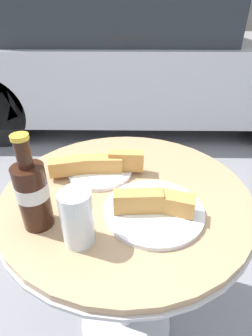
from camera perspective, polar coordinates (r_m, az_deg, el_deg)
name	(u,v)px	position (r m, az deg, el deg)	size (l,w,h in m)	color
ground_plane	(126,322)	(1.31, -0.03, -30.44)	(30.00, 30.00, 0.00)	gray
bistro_table	(126,227)	(0.85, -0.04, -12.83)	(0.71, 0.71, 0.71)	#B7B7BC
cola_bottle_left	(33,193)	(0.63, -19.66, -5.09)	(0.07, 0.07, 0.23)	#33190F
drinking_glass	(77,220)	(0.58, -10.54, -11.06)	(0.07, 0.07, 0.13)	silver
lunch_plate_near	(154,207)	(0.67, 6.14, -8.51)	(0.25, 0.25, 0.07)	white
lunch_plate_far	(99,167)	(0.81, -5.94, 0.30)	(0.29, 0.20, 0.07)	white
parked_car	(132,58)	(3.17, 1.42, 22.87)	(4.32, 1.84, 1.40)	#B7B7BC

